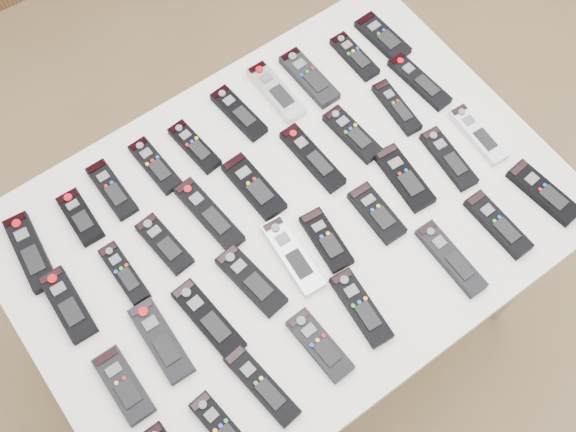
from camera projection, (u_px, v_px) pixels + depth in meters
ground at (289, 289)px, 2.40m from camera, size 4.00×4.00×0.00m
table at (288, 230)px, 1.70m from camera, size 1.25×0.88×0.78m
remote_0 at (31, 252)px, 1.61m from camera, size 0.08×0.20×0.02m
remote_1 at (80, 217)px, 1.64m from camera, size 0.06×0.14×0.02m
remote_2 at (112, 190)px, 1.67m from camera, size 0.05×0.16×0.02m
remote_3 at (155, 166)px, 1.70m from camera, size 0.06×0.16×0.02m
remote_4 at (194, 147)px, 1.72m from camera, size 0.06×0.16×0.02m
remote_5 at (239, 113)px, 1.76m from camera, size 0.06×0.17×0.02m
remote_6 at (276, 92)px, 1.79m from camera, size 0.05×0.19×0.02m
remote_7 at (309, 78)px, 1.81m from camera, size 0.06×0.18×0.02m
remote_8 at (354, 56)px, 1.84m from camera, size 0.05×0.15×0.02m
remote_9 at (383, 37)px, 1.86m from camera, size 0.07×0.16×0.02m
remote_10 at (68, 305)px, 1.55m from camera, size 0.06×0.17×0.02m
remote_11 at (124, 274)px, 1.58m from camera, size 0.04×0.16×0.02m
remote_12 at (164, 244)px, 1.62m from camera, size 0.07×0.16×0.02m
remote_13 at (209, 215)px, 1.64m from camera, size 0.07×0.21×0.02m
remote_14 at (254, 187)px, 1.68m from camera, size 0.07×0.18×0.02m
remote_15 at (312, 158)px, 1.71m from camera, size 0.05×0.20×0.02m
remote_16 at (352, 134)px, 1.74m from camera, size 0.06×0.17×0.02m
remote_17 at (397, 107)px, 1.77m from camera, size 0.06×0.16×0.02m
remote_18 at (419, 81)px, 1.80m from camera, size 0.06×0.19×0.02m
remote_19 at (124, 385)px, 1.48m from camera, size 0.06×0.16×0.02m
remote_20 at (161, 341)px, 1.52m from camera, size 0.06×0.19×0.02m
remote_21 at (208, 319)px, 1.54m from camera, size 0.07×0.20×0.02m
remote_22 at (251, 280)px, 1.58m from camera, size 0.08×0.18×0.02m
remote_23 at (293, 256)px, 1.60m from camera, size 0.07×0.20×0.02m
remote_24 at (326, 240)px, 1.62m from camera, size 0.07×0.16×0.02m
remote_25 at (377, 213)px, 1.65m from camera, size 0.06×0.15×0.02m
remote_26 at (404, 178)px, 1.69m from camera, size 0.08×0.18×0.02m
remote_27 at (449, 159)px, 1.71m from camera, size 0.07×0.18×0.02m
remote_28 at (478, 134)px, 1.74m from camera, size 0.06×0.18×0.02m
remote_30 at (224, 430)px, 1.44m from camera, size 0.07×0.17×0.02m
remote_31 at (262, 386)px, 1.48m from camera, size 0.07×0.19×0.02m
remote_32 at (320, 345)px, 1.52m from camera, size 0.06×0.17×0.02m
remote_33 at (361, 308)px, 1.55m from camera, size 0.07×0.18×0.02m
remote_34 at (451, 259)px, 1.60m from camera, size 0.05×0.19×0.02m
remote_35 at (498, 225)px, 1.64m from camera, size 0.05×0.18×0.02m
remote_36 at (544, 193)px, 1.67m from camera, size 0.07×0.19×0.02m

